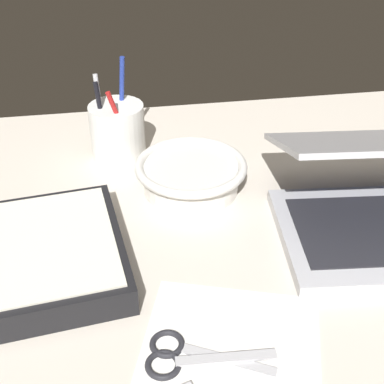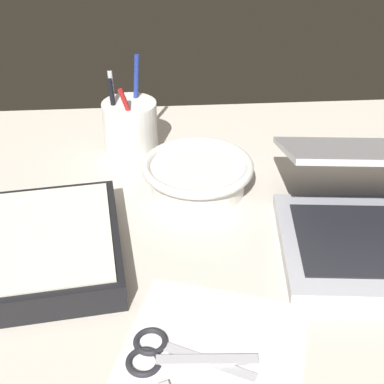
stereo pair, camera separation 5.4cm
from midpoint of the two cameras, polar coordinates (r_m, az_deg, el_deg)
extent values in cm
cube|color=beige|center=(70.26, -0.43, -8.82)|extent=(140.00, 100.00, 2.00)
cylinder|color=silver|center=(83.05, -1.99, 1.48)|extent=(14.74, 14.74, 4.33)
torus|color=silver|center=(81.91, -2.01, 2.76)|extent=(17.34, 17.34, 1.39)
cylinder|color=white|center=(92.51, -9.61, 6.39)|extent=(9.23, 9.23, 9.31)
cylinder|color=black|center=(90.61, -11.27, 7.51)|extent=(1.88, 3.75, 12.56)
cylinder|color=#233899|center=(92.71, -9.21, 9.45)|extent=(2.08, 1.42, 15.92)
cylinder|color=#B21E1E|center=(89.19, -9.32, 7.12)|extent=(4.20, 1.68, 12.04)
cylinder|color=#B7B7BC|center=(90.80, -11.39, 7.92)|extent=(1.45, 4.65, 13.44)
cube|color=silver|center=(70.55, -18.29, -5.38)|extent=(21.26, 22.96, 0.30)
cube|color=#B7B7BC|center=(59.06, 0.93, -17.37)|extent=(10.88, 1.88, 0.30)
cube|color=#B7B7BC|center=(59.29, 0.93, -17.55)|extent=(10.15, 6.08, 0.30)
torus|color=#232328|center=(59.15, -5.86, -17.97)|extent=(3.90, 3.90, 0.70)
torus|color=#232328|center=(60.86, -5.33, -15.93)|extent=(3.90, 3.90, 0.70)
camera|label=1|loc=(0.03, -92.19, -1.47)|focal=50.00mm
camera|label=2|loc=(0.03, 87.81, 1.47)|focal=50.00mm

